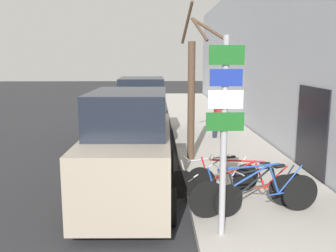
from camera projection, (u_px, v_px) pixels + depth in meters
ground_plane at (147, 146)px, 13.15m from camera, size 80.00×80.00×0.00m
sidewalk_curb at (209, 129)px, 15.97m from camera, size 3.20×32.00×0.15m
building_facade at (253, 53)px, 15.40m from camera, size 0.23×32.00×6.50m
signpost at (224, 127)px, 5.83m from camera, size 0.59×0.12×3.20m
bicycle_0 at (255, 193)px, 6.90m from camera, size 2.50×0.54×0.96m
bicycle_1 at (262, 191)px, 7.13m from camera, size 1.98×0.95×0.84m
bicycle_2 at (242, 183)px, 7.53m from camera, size 2.21×0.83×0.88m
bicycle_3 at (214, 178)px, 7.91m from camera, size 2.03×0.69×0.84m
parked_car_0 at (130, 149)px, 8.10m from camera, size 2.01×4.82×2.34m
parked_car_1 at (142, 112)px, 13.90m from camera, size 2.00×4.51×2.34m
pedestrian_near at (219, 111)px, 13.61m from camera, size 0.44×0.37×1.68m
street_tree at (192, 91)px, 10.52m from camera, size 1.18×1.52×4.41m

